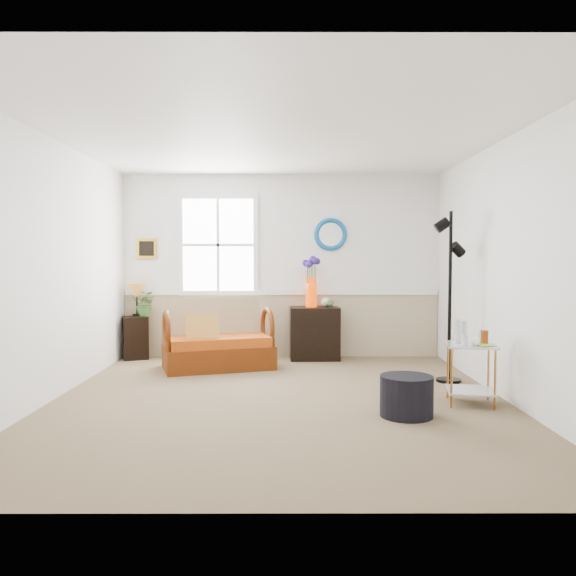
{
  "coord_description": "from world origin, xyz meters",
  "views": [
    {
      "loc": [
        0.07,
        -5.53,
        1.41
      ],
      "look_at": [
        0.09,
        0.27,
        1.1
      ],
      "focal_mm": 35.0,
      "sensor_mm": 36.0,
      "label": 1
    }
  ],
  "objects_px": {
    "side_table": "(470,374)",
    "floor_lamp": "(450,297)",
    "lamp_stand": "(135,338)",
    "cabinet": "(315,333)",
    "loveseat": "(218,334)",
    "ottoman": "(406,396)"
  },
  "relations": [
    {
      "from": "side_table",
      "to": "floor_lamp",
      "type": "distance_m",
      "value": 1.19
    },
    {
      "from": "lamp_stand",
      "to": "side_table",
      "type": "height_order",
      "value": "lamp_stand"
    },
    {
      "from": "cabinet",
      "to": "loveseat",
      "type": "bearing_deg",
      "value": -154.91
    },
    {
      "from": "cabinet",
      "to": "side_table",
      "type": "xyz_separation_m",
      "value": [
        1.39,
        -2.43,
        -0.07
      ]
    },
    {
      "from": "side_table",
      "to": "ottoman",
      "type": "distance_m",
      "value": 0.83
    },
    {
      "from": "loveseat",
      "to": "ottoman",
      "type": "xyz_separation_m",
      "value": [
        1.95,
        -2.21,
        -0.26
      ]
    },
    {
      "from": "side_table",
      "to": "floor_lamp",
      "type": "bearing_deg",
      "value": 85.62
    },
    {
      "from": "ottoman",
      "to": "lamp_stand",
      "type": "bearing_deg",
      "value": 137.88
    },
    {
      "from": "cabinet",
      "to": "side_table",
      "type": "height_order",
      "value": "cabinet"
    },
    {
      "from": "cabinet",
      "to": "ottoman",
      "type": "xyz_separation_m",
      "value": [
        0.68,
        -2.85,
        -0.18
      ]
    },
    {
      "from": "cabinet",
      "to": "ottoman",
      "type": "relative_size",
      "value": 1.55
    },
    {
      "from": "side_table",
      "to": "loveseat",
      "type": "bearing_deg",
      "value": 146.13
    },
    {
      "from": "loveseat",
      "to": "lamp_stand",
      "type": "bearing_deg",
      "value": 133.93
    },
    {
      "from": "loveseat",
      "to": "cabinet",
      "type": "xyz_separation_m",
      "value": [
        1.27,
        0.64,
        -0.08
      ]
    },
    {
      "from": "ottoman",
      "to": "cabinet",
      "type": "bearing_deg",
      "value": 103.41
    },
    {
      "from": "loveseat",
      "to": "side_table",
      "type": "xyz_separation_m",
      "value": [
        2.66,
        -1.78,
        -0.15
      ]
    },
    {
      "from": "cabinet",
      "to": "side_table",
      "type": "relative_size",
      "value": 1.25
    },
    {
      "from": "floor_lamp",
      "to": "lamp_stand",
      "type": "bearing_deg",
      "value": 165.08
    },
    {
      "from": "lamp_stand",
      "to": "ottoman",
      "type": "xyz_separation_m",
      "value": [
        3.19,
        -2.89,
        -0.12
      ]
    },
    {
      "from": "floor_lamp",
      "to": "ottoman",
      "type": "height_order",
      "value": "floor_lamp"
    },
    {
      "from": "lamp_stand",
      "to": "side_table",
      "type": "bearing_deg",
      "value": -32.29
    },
    {
      "from": "cabinet",
      "to": "floor_lamp",
      "type": "relative_size",
      "value": 0.38
    }
  ]
}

